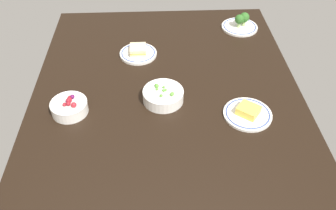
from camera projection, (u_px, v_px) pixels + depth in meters
dining_table at (168, 113)px, 140.29cm from camera, size 159.36×109.76×4.00cm
bowl_berries at (69, 107)px, 135.45cm from camera, size 14.06×14.06×6.72cm
plate_cheese at (248, 113)px, 135.53cm from camera, size 18.45×18.45×4.07cm
plate_sandwich at (138, 52)px, 165.39cm from camera, size 17.09×17.09×4.45cm
plate_broccoli at (240, 24)px, 182.95cm from camera, size 18.35×18.35×8.08cm
bowl_peas at (163, 95)px, 140.86cm from camera, size 16.23×16.23×6.21cm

